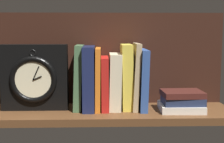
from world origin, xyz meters
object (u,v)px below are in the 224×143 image
object	(u,v)px
book_orange_pandolfini	(98,79)
book_red_requiem	(105,83)
book_yellow_seinlanguage	(127,77)
book_tan_shortstories	(135,76)
book_cream_twain	(115,81)
book_green_romantic	(79,77)
book_stack_side	(182,101)
book_navy_bierce	(89,78)
book_blue_modern	(142,79)
framed_clock	(35,78)

from	to	relation	value
book_orange_pandolfini	book_red_requiem	size ratio (longest dim) A/B	1.17
book_yellow_seinlanguage	book_tan_shortstories	world-z (taller)	book_tan_shortstories
book_orange_pandolfini	book_red_requiem	distance (cm)	2.91
book_cream_twain	book_orange_pandolfini	bearing A→B (deg)	180.00
book_green_romantic	book_tan_shortstories	bearing A→B (deg)	0.00
book_stack_side	book_green_romantic	bearing A→B (deg)	172.86
book_orange_pandolfini	book_yellow_seinlanguage	world-z (taller)	book_yellow_seinlanguage
book_navy_bierce	book_orange_pandolfini	size ratio (longest dim) A/B	1.03
book_cream_twain	book_yellow_seinlanguage	size ratio (longest dim) A/B	0.86
book_red_requiem	book_tan_shortstories	size ratio (longest dim) A/B	0.79
book_navy_bierce	book_cream_twain	bearing A→B (deg)	0.00
book_navy_bierce	book_tan_shortstories	world-z (taller)	book_tan_shortstories
book_blue_modern	book_stack_side	size ratio (longest dim) A/B	1.38
book_tan_shortstories	book_red_requiem	bearing A→B (deg)	180.00
book_orange_pandolfini	book_yellow_seinlanguage	xyz separation A→B (cm)	(10.21, 0.00, 0.64)
book_cream_twain	book_tan_shortstories	xyz separation A→B (cm)	(7.25, 0.00, 1.82)
book_orange_pandolfini	book_tan_shortstories	bearing A→B (deg)	0.00
book_yellow_seinlanguage	book_blue_modern	bearing A→B (deg)	-0.00
framed_clock	book_navy_bierce	bearing A→B (deg)	3.97
book_orange_pandolfini	book_yellow_seinlanguage	distance (cm)	10.23
book_red_requiem	framed_clock	world-z (taller)	framed_clock
book_blue_modern	book_orange_pandolfini	bearing A→B (deg)	180.00
book_green_romantic	book_navy_bierce	world-z (taller)	book_green_romantic
book_orange_pandolfini	book_yellow_seinlanguage	bearing A→B (deg)	0.00
book_tan_shortstories	framed_clock	world-z (taller)	book_tan_shortstories
book_navy_bierce	framed_clock	size ratio (longest dim) A/B	0.97
book_red_requiem	book_tan_shortstories	distance (cm)	11.11
book_cream_twain	framed_clock	size ratio (longest dim) A/B	0.85
book_orange_pandolfini	book_tan_shortstories	xyz separation A→B (cm)	(13.28, 0.00, 0.82)
book_cream_twain	framed_clock	bearing A→B (deg)	-177.33
book_stack_side	book_navy_bierce	bearing A→B (deg)	172.07
book_red_requiem	book_blue_modern	xyz separation A→B (cm)	(13.32, 0.00, 1.34)
book_yellow_seinlanguage	framed_clock	size ratio (longest dim) A/B	1.00
book_orange_pandolfini	book_cream_twain	xyz separation A→B (cm)	(6.03, 0.00, -1.00)
book_tan_shortstories	framed_clock	xyz separation A→B (cm)	(-35.30, -1.31, -0.23)
book_red_requiem	book_cream_twain	xyz separation A→B (cm)	(3.59, 0.00, 0.58)
book_red_requiem	book_cream_twain	bearing A→B (deg)	0.00
book_green_romantic	book_tan_shortstories	world-z (taller)	book_tan_shortstories
book_blue_modern	book_cream_twain	bearing A→B (deg)	180.00
book_yellow_seinlanguage	book_tan_shortstories	size ratio (longest dim) A/B	0.98
book_green_romantic	book_red_requiem	distance (cm)	9.44
book_cream_twain	book_yellow_seinlanguage	bearing A→B (deg)	0.00
book_blue_modern	framed_clock	bearing A→B (deg)	-178.02
book_navy_bierce	book_yellow_seinlanguage	xyz separation A→B (cm)	(13.37, 0.00, 0.33)
book_yellow_seinlanguage	book_stack_side	xyz separation A→B (cm)	(18.80, -4.48, -8.08)
book_orange_pandolfini	framed_clock	distance (cm)	22.07
book_red_requiem	book_yellow_seinlanguage	distance (cm)	8.08
book_navy_bierce	book_red_requiem	bearing A→B (deg)	0.00
book_orange_pandolfini	book_blue_modern	size ratio (longest dim) A/B	1.02
framed_clock	book_tan_shortstories	bearing A→B (deg)	2.12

